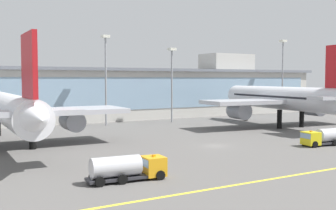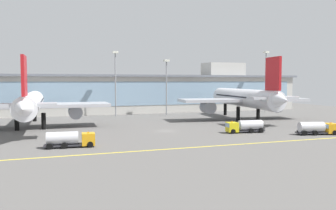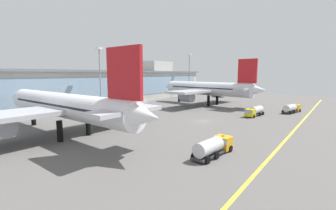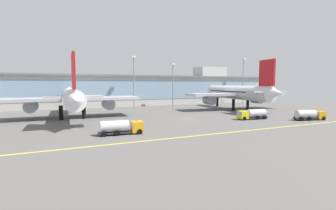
% 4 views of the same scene
% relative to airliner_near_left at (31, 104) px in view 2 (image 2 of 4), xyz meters
% --- Properties ---
extents(ground_plane, '(205.13, 205.13, 0.00)m').
position_rel_airliner_near_left_xyz_m(ground_plane, '(30.79, -15.60, -6.30)').
color(ground_plane, '#5B5956').
extents(taxiway_centreline_stripe, '(164.10, 0.50, 0.01)m').
position_rel_airliner_near_left_xyz_m(taxiway_centreline_stripe, '(30.79, -37.60, -6.29)').
color(taxiway_centreline_stripe, yellow).
rests_on(taxiway_centreline_stripe, ground).
extents(terminal_building, '(149.52, 14.00, 19.63)m').
position_rel_airliner_near_left_xyz_m(terminal_building, '(32.36, 35.38, 1.32)').
color(terminal_building, beige).
rests_on(terminal_building, ground).
extents(airliner_near_left, '(39.72, 51.33, 17.26)m').
position_rel_airliner_near_left_xyz_m(airliner_near_left, '(0.00, 0.00, 0.00)').
color(airliner_near_left, black).
rests_on(airliner_near_left, ground).
extents(airliner_near_right, '(41.16, 48.96, 18.37)m').
position_rel_airliner_near_left_xyz_m(airliner_near_right, '(62.02, -0.52, 0.42)').
color(airliner_near_right, black).
rests_on(airliner_near_right, ground).
extents(fuel_tanker_truck, '(9.21, 3.56, 2.90)m').
position_rel_airliner_near_left_xyz_m(fuel_tanker_truck, '(7.89, -30.03, -4.79)').
color(fuel_tanker_truck, black).
rests_on(fuel_tanker_truck, ground).
extents(baggage_tug_near, '(9.36, 4.72, 2.90)m').
position_rel_airliner_near_left_xyz_m(baggage_tug_near, '(61.50, -32.66, -4.79)').
color(baggage_tug_near, black).
rests_on(baggage_tug_near, ground).
extents(service_truck_far, '(9.27, 3.83, 2.90)m').
position_rel_airliner_near_left_xyz_m(service_truck_far, '(47.27, -24.51, -4.79)').
color(service_truck_far, black).
rests_on(service_truck_far, ground).
extents(apron_light_mast_west, '(1.80, 1.80, 23.80)m').
position_rel_airliner_near_left_xyz_m(apron_light_mast_west, '(86.41, 23.55, 9.26)').
color(apron_light_mast_west, gray).
rests_on(apron_light_mast_west, ground).
extents(apron_light_mast_centre, '(1.80, 1.80, 19.54)m').
position_rel_airliner_near_left_xyz_m(apron_light_mast_centre, '(43.92, 21.23, 6.87)').
color(apron_light_mast_centre, gray).
rests_on(apron_light_mast_centre, ground).
extents(apron_light_mast_east, '(1.80, 1.80, 22.12)m').
position_rel_airliner_near_left_xyz_m(apron_light_mast_east, '(26.25, 23.20, 8.32)').
color(apron_light_mast_east, gray).
rests_on(apron_light_mast_east, ground).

